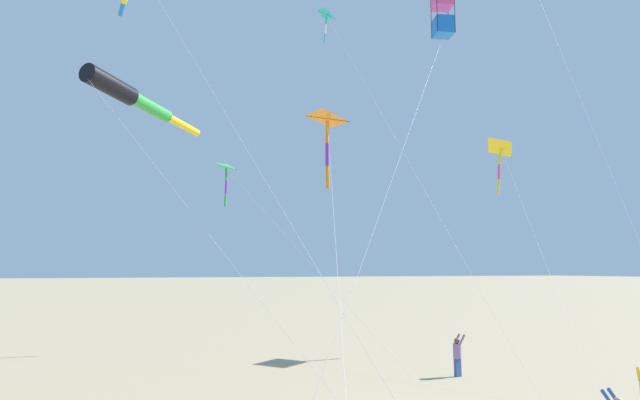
{
  "coord_description": "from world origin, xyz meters",
  "views": [
    {
      "loc": [
        13.15,
        -9.78,
        4.43
      ],
      "look_at": [
        -7.45,
        -1.62,
        7.25
      ],
      "focal_mm": 30.68,
      "sensor_mm": 36.0,
      "label": 1
    }
  ],
  "objects_px": {
    "kite_box_checkered_midright": "(443,14)",
    "kite_delta_striped_overhead": "(227,167)",
    "person_child_grey_jacket": "(457,353)",
    "kite_windsock_rainbow_low_near": "(133,98)",
    "kite_delta_white_trailing": "(328,119)",
    "kite_delta_yellow_midlevel": "(502,148)",
    "kite_delta_orange_high_right": "(328,16)"
  },
  "relations": [
    {
      "from": "kite_box_checkered_midright",
      "to": "kite_delta_striped_overhead",
      "type": "distance_m",
      "value": 18.63
    },
    {
      "from": "person_child_grey_jacket",
      "to": "kite_delta_striped_overhead",
      "type": "bearing_deg",
      "value": -149.89
    },
    {
      "from": "kite_windsock_rainbow_low_near",
      "to": "kite_delta_white_trailing",
      "type": "relative_size",
      "value": 0.97
    },
    {
      "from": "person_child_grey_jacket",
      "to": "kite_delta_striped_overhead",
      "type": "distance_m",
      "value": 17.43
    },
    {
      "from": "kite_windsock_rainbow_low_near",
      "to": "kite_delta_yellow_midlevel",
      "type": "bearing_deg",
      "value": 105.72
    },
    {
      "from": "kite_delta_striped_overhead",
      "to": "kite_delta_yellow_midlevel",
      "type": "bearing_deg",
      "value": 66.1
    },
    {
      "from": "kite_delta_yellow_midlevel",
      "to": "kite_delta_striped_overhead",
      "type": "bearing_deg",
      "value": -113.9
    },
    {
      "from": "person_child_grey_jacket",
      "to": "kite_delta_striped_overhead",
      "type": "relative_size",
      "value": 0.13
    },
    {
      "from": "kite_delta_white_trailing",
      "to": "kite_delta_orange_high_right",
      "type": "bearing_deg",
      "value": 157.55
    },
    {
      "from": "kite_delta_yellow_midlevel",
      "to": "kite_windsock_rainbow_low_near",
      "type": "bearing_deg",
      "value": -74.28
    },
    {
      "from": "kite_delta_yellow_midlevel",
      "to": "kite_delta_orange_high_right",
      "type": "height_order",
      "value": "kite_delta_orange_high_right"
    },
    {
      "from": "person_child_grey_jacket",
      "to": "kite_box_checkered_midright",
      "type": "relative_size",
      "value": 0.13
    },
    {
      "from": "kite_delta_yellow_midlevel",
      "to": "kite_delta_striped_overhead",
      "type": "relative_size",
      "value": 1.01
    },
    {
      "from": "kite_delta_striped_overhead",
      "to": "kite_box_checkered_midright",
      "type": "bearing_deg",
      "value": 9.58
    },
    {
      "from": "person_child_grey_jacket",
      "to": "kite_windsock_rainbow_low_near",
      "type": "relative_size",
      "value": 0.13
    },
    {
      "from": "kite_delta_orange_high_right",
      "to": "kite_windsock_rainbow_low_near",
      "type": "bearing_deg",
      "value": -59.4
    },
    {
      "from": "kite_windsock_rainbow_low_near",
      "to": "kite_delta_striped_overhead",
      "type": "height_order",
      "value": "kite_delta_striped_overhead"
    },
    {
      "from": "kite_delta_white_trailing",
      "to": "person_child_grey_jacket",
      "type": "bearing_deg",
      "value": 109.75
    },
    {
      "from": "kite_delta_white_trailing",
      "to": "kite_delta_yellow_midlevel",
      "type": "relative_size",
      "value": 1.01
    },
    {
      "from": "kite_delta_orange_high_right",
      "to": "kite_delta_striped_overhead",
      "type": "bearing_deg",
      "value": -150.67
    },
    {
      "from": "kite_windsock_rainbow_low_near",
      "to": "kite_box_checkered_midright",
      "type": "bearing_deg",
      "value": 58.09
    },
    {
      "from": "person_child_grey_jacket",
      "to": "kite_delta_yellow_midlevel",
      "type": "relative_size",
      "value": 0.12
    },
    {
      "from": "kite_windsock_rainbow_low_near",
      "to": "kite_box_checkered_midright",
      "type": "xyz_separation_m",
      "value": [
        5.65,
        9.08,
        2.17
      ]
    },
    {
      "from": "kite_windsock_rainbow_low_near",
      "to": "kite_delta_orange_high_right",
      "type": "height_order",
      "value": "kite_delta_orange_high_right"
    },
    {
      "from": "kite_delta_white_trailing",
      "to": "kite_delta_orange_high_right",
      "type": "distance_m",
      "value": 12.07
    },
    {
      "from": "kite_delta_orange_high_right",
      "to": "kite_delta_white_trailing",
      "type": "bearing_deg",
      "value": -22.45
    },
    {
      "from": "kite_windsock_rainbow_low_near",
      "to": "kite_delta_white_trailing",
      "type": "xyz_separation_m",
      "value": [
        2.43,
        6.42,
        -0.74
      ]
    },
    {
      "from": "kite_box_checkered_midright",
      "to": "kite_delta_yellow_midlevel",
      "type": "bearing_deg",
      "value": 134.02
    },
    {
      "from": "kite_box_checkered_midright",
      "to": "kite_windsock_rainbow_low_near",
      "type": "bearing_deg",
      "value": -121.91
    },
    {
      "from": "kite_delta_yellow_midlevel",
      "to": "kite_delta_orange_high_right",
      "type": "bearing_deg",
      "value": -89.38
    },
    {
      "from": "kite_delta_white_trailing",
      "to": "kite_delta_yellow_midlevel",
      "type": "bearing_deg",
      "value": 119.71
    },
    {
      "from": "kite_delta_white_trailing",
      "to": "kite_box_checkered_midright",
      "type": "bearing_deg",
      "value": 39.57
    }
  ]
}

